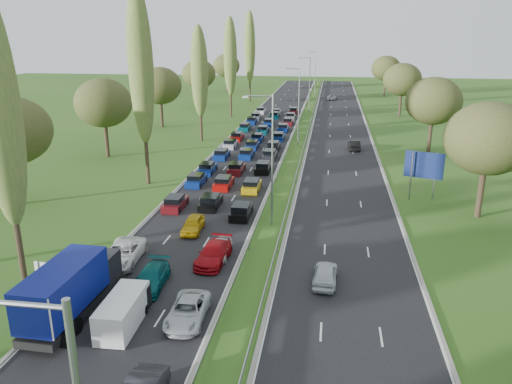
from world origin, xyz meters
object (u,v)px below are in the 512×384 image
at_px(direction_sign, 424,167).
at_px(blue_lorry, 72,288).
at_px(near_car_2, 123,253).
at_px(white_van_rear, 124,310).
at_px(info_sign, 45,272).

bearing_deg(direction_sign, blue_lorry, -132.97).
distance_m(near_car_2, blue_lorry, 7.83).
height_order(near_car_2, white_van_rear, white_van_rear).
relative_size(near_car_2, white_van_rear, 1.16).
xyz_separation_m(near_car_2, white_van_rear, (3.57, -8.18, 0.20)).
distance_m(near_car_2, white_van_rear, 8.92).
bearing_deg(white_van_rear, near_car_2, 111.88).
height_order(near_car_2, direction_sign, direction_sign).
bearing_deg(blue_lorry, near_car_2, 92.24).
xyz_separation_m(near_car_2, direction_sign, (25.32, 19.35, 2.78)).
xyz_separation_m(white_van_rear, direction_sign, (21.75, 27.53, 2.58)).
relative_size(info_sign, direction_sign, 0.40).
height_order(near_car_2, info_sign, info_sign).
xyz_separation_m(near_car_2, blue_lorry, (0.07, -7.74, 1.17)).
bearing_deg(near_car_2, direction_sign, 33.11).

